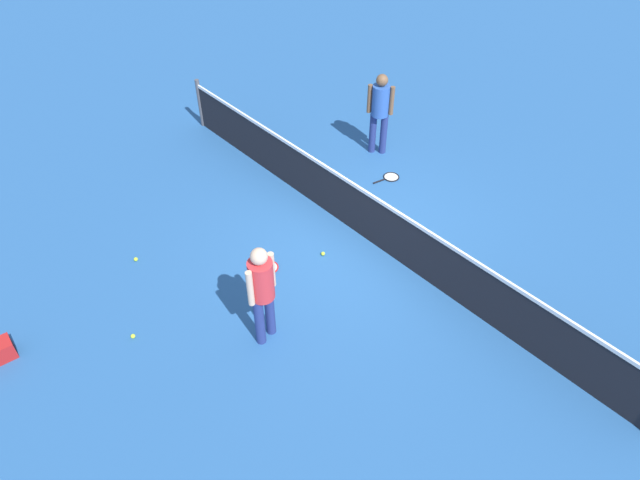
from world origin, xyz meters
name	(u,v)px	position (x,y,z in m)	size (l,w,h in m)	color
ground_plane	(365,237)	(0.00, 0.00, 0.00)	(40.00, 40.00, 0.00)	#265693
court_net	(366,215)	(0.00, 0.00, 0.50)	(10.09, 0.09, 1.07)	#4C4C51
player_near_side	(262,288)	(0.57, -2.59, 1.01)	(0.40, 0.53, 1.70)	navy
player_far_side	(380,108)	(-1.72, 2.08, 1.01)	(0.48, 0.48, 1.70)	navy
tennis_racket_near_player	(269,269)	(-0.49, -1.71, 0.01)	(0.56, 0.50, 0.03)	red
tennis_racket_far_player	(390,177)	(-0.90, 1.60, 0.01)	(0.37, 0.60, 0.03)	black
tennis_ball_near_player	(133,336)	(-0.69, -4.04, 0.03)	(0.07, 0.07, 0.07)	#C6E033
tennis_ball_by_net	(323,254)	(-0.15, -0.84, 0.03)	(0.07, 0.07, 0.07)	#C6E033
tennis_ball_midcourt	(136,259)	(-2.11, -3.22, 0.03)	(0.07, 0.07, 0.07)	#C6E033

